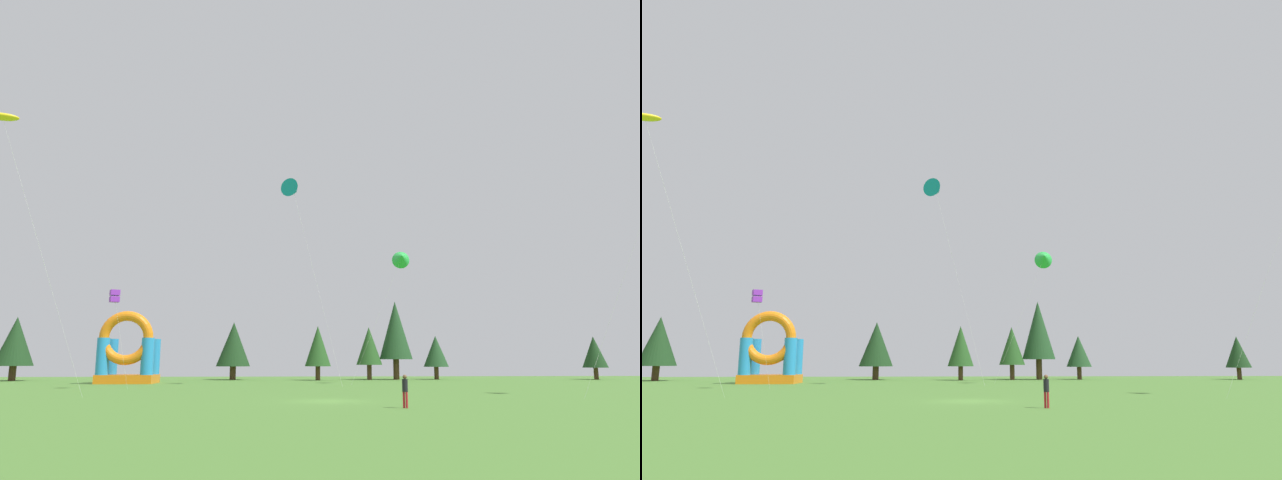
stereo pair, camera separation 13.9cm
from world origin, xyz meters
TOP-DOWN VIEW (x-y plane):
  - ground_plane at (0.00, 0.00)m, footprint 120.00×120.00m
  - kite_green_delta at (10.26, 26.15)m, footprint 6.73×2.16m
  - kite_yellow_parafoil at (-22.50, 2.01)m, footprint 7.21×3.64m
  - kite_teal_delta at (-1.86, 23.90)m, footprint 6.31×3.95m
  - kite_purple_box at (-18.16, 17.13)m, footprint 2.02×1.26m
  - person_left_edge at (3.69, -5.77)m, footprint 0.42×0.42m
  - inflatable_yellow_castle at (-20.01, 30.58)m, footprint 6.18×4.87m
  - tree_row_0 at (-36.69, 40.91)m, footprint 4.77×4.77m
  - tree_row_1 at (-9.30, 43.38)m, footprint 4.54×4.54m
  - tree_row_2 at (1.88, 40.78)m, footprint 3.41×3.41m
  - tree_row_3 at (8.82, 42.10)m, footprint 3.46×3.46m
  - tree_row_4 at (12.61, 42.99)m, footprint 4.45×4.45m
  - tree_row_5 at (18.17, 43.29)m, footprint 3.39×3.39m
  - tree_row_6 at (39.51, 41.36)m, footprint 3.28×3.28m

SIDE VIEW (x-z plane):
  - ground_plane at x=0.00m, z-range 0.00..0.00m
  - person_left_edge at x=3.69m, z-range 0.16..1.90m
  - inflatable_yellow_castle at x=-20.01m, z-range -0.95..6.96m
  - tree_row_6 at x=39.51m, z-range 0.75..6.50m
  - tree_row_5 at x=18.17m, z-range 0.80..6.64m
  - tree_row_2 at x=1.88m, z-range 0.85..7.84m
  - tree_row_3 at x=8.82m, z-range 0.93..7.87m
  - tree_row_1 at x=-9.30m, z-range 0.84..8.42m
  - tree_row_0 at x=-36.69m, z-range 0.88..8.91m
  - tree_row_4 at x=12.61m, z-range 1.28..11.77m
  - kite_purple_box at x=-18.16m, z-range 3.85..12.67m
  - kite_green_delta at x=10.26m, z-range 6.29..21.03m
  - kite_yellow_parafoil at x=-22.50m, z-range 9.33..28.80m
  - kite_teal_delta at x=-1.86m, z-range 9.79..31.48m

